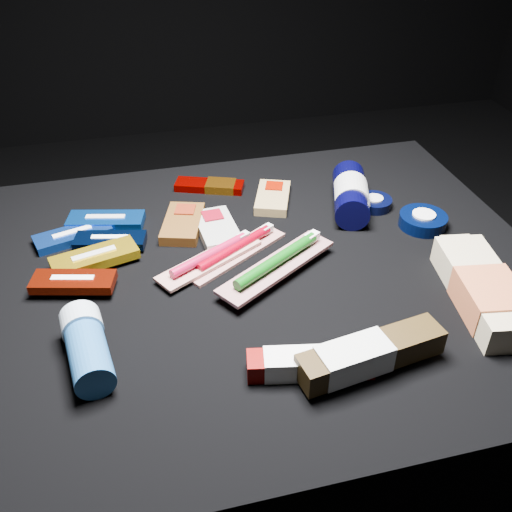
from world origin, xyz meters
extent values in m
plane|color=black|center=(0.00, 0.00, 0.00)|extent=(3.00, 3.00, 0.00)
cube|color=black|center=(0.00, 0.00, 0.20)|extent=(0.98, 0.78, 0.40)
cube|color=#123C9C|center=(-0.28, 0.16, 0.41)|extent=(0.14, 0.08, 0.02)
cube|color=white|center=(-0.28, 0.16, 0.41)|extent=(0.07, 0.03, 0.02)
cube|color=#083E98|center=(-0.22, 0.19, 0.41)|extent=(0.14, 0.08, 0.02)
cube|color=beige|center=(-0.22, 0.19, 0.41)|extent=(0.07, 0.03, 0.02)
cube|color=black|center=(-0.21, 0.12, 0.41)|extent=(0.13, 0.07, 0.01)
cube|color=white|center=(-0.21, 0.12, 0.41)|extent=(0.06, 0.02, 0.02)
cube|color=gold|center=(-0.24, 0.07, 0.42)|extent=(0.15, 0.09, 0.02)
cube|color=#BABAB6|center=(-0.24, 0.07, 0.42)|extent=(0.07, 0.03, 0.02)
cube|color=maroon|center=(-0.27, 0.02, 0.42)|extent=(0.13, 0.08, 0.01)
cube|color=white|center=(-0.27, 0.02, 0.42)|extent=(0.07, 0.03, 0.02)
cube|color=#563312|center=(-0.08, 0.15, 0.41)|extent=(0.10, 0.13, 0.02)
cube|color=maroon|center=(-0.08, 0.18, 0.41)|extent=(0.04, 0.04, 0.02)
cube|color=#A5A6A0|center=(-0.03, 0.12, 0.41)|extent=(0.07, 0.12, 0.02)
cube|color=maroon|center=(-0.03, 0.15, 0.41)|extent=(0.04, 0.04, 0.02)
cube|color=#A38650|center=(0.10, 0.20, 0.41)|extent=(0.10, 0.13, 0.02)
cube|color=#6F0C00|center=(0.11, 0.23, 0.41)|extent=(0.04, 0.04, 0.02)
cube|color=#7E0200|center=(-0.01, 0.28, 0.41)|extent=(0.14, 0.09, 0.01)
cube|color=#9A5810|center=(0.01, 0.27, 0.41)|extent=(0.07, 0.06, 0.02)
cylinder|color=black|center=(0.23, 0.14, 0.43)|extent=(0.11, 0.17, 0.06)
cylinder|color=beige|center=(0.23, 0.14, 0.43)|extent=(0.08, 0.09, 0.06)
cylinder|color=black|center=(0.26, 0.23, 0.43)|extent=(0.03, 0.03, 0.02)
cube|color=black|center=(0.26, 0.24, 0.43)|extent=(0.02, 0.03, 0.01)
cylinder|color=black|center=(0.28, 0.14, 0.41)|extent=(0.07, 0.07, 0.02)
cylinder|color=#BCBBB8|center=(0.28, 0.14, 0.41)|extent=(0.03, 0.03, 0.02)
cylinder|color=black|center=(0.33, 0.05, 0.41)|extent=(0.08, 0.08, 0.02)
cylinder|color=white|center=(0.33, 0.05, 0.41)|extent=(0.04, 0.04, 0.03)
cube|color=beige|center=(0.32, -0.16, 0.42)|extent=(0.11, 0.23, 0.05)
cube|color=#CD673D|center=(0.32, -0.18, 0.42)|extent=(0.10, 0.11, 0.05)
cube|color=beige|center=(0.34, -0.05, 0.42)|extent=(0.05, 0.03, 0.03)
cylinder|color=#215A9C|center=(-0.25, -0.16, 0.43)|extent=(0.07, 0.11, 0.05)
cylinder|color=silver|center=(-0.26, -0.10, 0.43)|extent=(0.06, 0.04, 0.06)
cube|color=silver|center=(-0.01, 0.05, 0.40)|extent=(0.19, 0.15, 0.01)
cylinder|color=maroon|center=(-0.01, 0.05, 0.41)|extent=(0.14, 0.10, 0.02)
cube|color=silver|center=(0.05, 0.09, 0.42)|extent=(0.03, 0.02, 0.01)
cube|color=silver|center=(-0.06, 0.03, 0.41)|extent=(0.19, 0.13, 0.01)
cylinder|color=#A60E36|center=(-0.06, 0.03, 0.42)|extent=(0.14, 0.09, 0.02)
cube|color=silver|center=(0.01, 0.07, 0.42)|extent=(0.02, 0.02, 0.01)
cube|color=#B3AAA8|center=(0.04, -0.02, 0.42)|extent=(0.22, 0.16, 0.01)
cylinder|color=#0B530E|center=(0.04, -0.02, 0.43)|extent=(0.16, 0.11, 0.02)
cube|color=white|center=(0.11, 0.02, 0.43)|extent=(0.03, 0.03, 0.01)
cube|color=#6F0200|center=(0.03, -0.23, 0.41)|extent=(0.17, 0.07, 0.03)
cube|color=white|center=(0.01, -0.23, 0.42)|extent=(0.08, 0.05, 0.03)
cube|color=#2F200B|center=(0.11, -0.24, 0.42)|extent=(0.21, 0.08, 0.04)
cube|color=silver|center=(0.08, -0.24, 0.43)|extent=(0.10, 0.06, 0.04)
camera|label=1|loc=(-0.16, -0.71, 0.96)|focal=40.00mm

